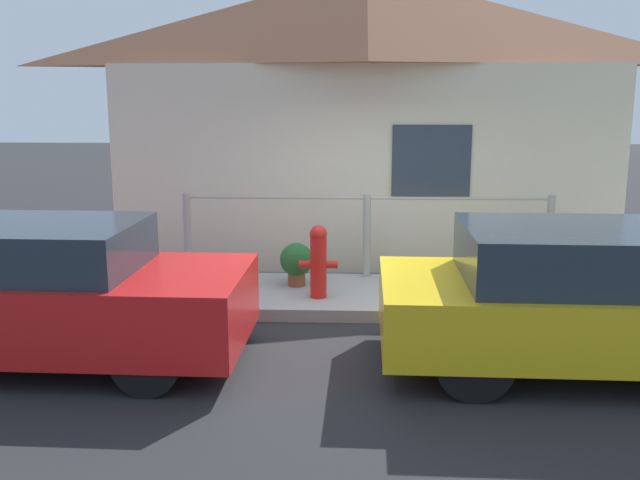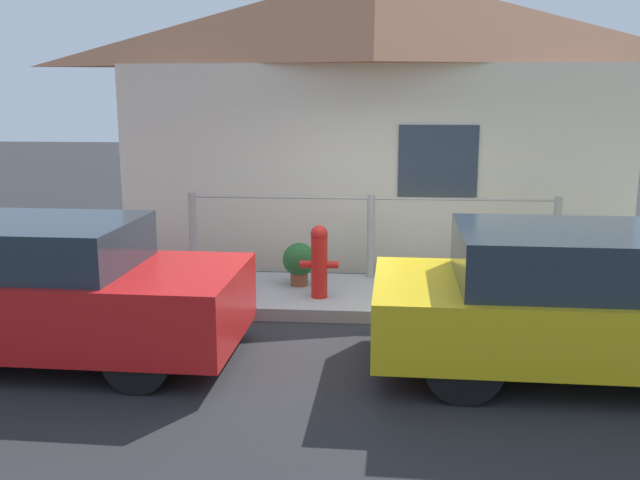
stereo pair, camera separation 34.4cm
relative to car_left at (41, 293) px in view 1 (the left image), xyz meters
name	(u,v)px [view 1 (the left image)]	position (x,y,z in m)	size (l,w,h in m)	color
ground_plane	(369,323)	(3.19, 1.28, -0.69)	(60.00, 60.00, 0.00)	#262628
sidewalk	(367,296)	(3.19, 2.13, -0.61)	(24.00, 1.70, 0.15)	#9E9E99
house	(366,32)	(3.19, 4.59, 2.77)	(7.69, 2.23, 4.37)	beige
fence	(367,232)	(3.19, 2.83, 0.07)	(4.90, 0.10, 1.11)	#999993
car_left	(41,293)	(0.00, 0.00, 0.00)	(3.92, 1.78, 1.36)	red
car_right	(598,298)	(5.26, 0.00, 0.00)	(4.14, 1.89, 1.36)	gold
fire_hydrant	(318,260)	(2.59, 1.81, -0.08)	(0.46, 0.21, 0.88)	red
potted_plant_near_hydrant	(296,262)	(2.28, 2.33, -0.23)	(0.42, 0.42, 0.55)	brown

